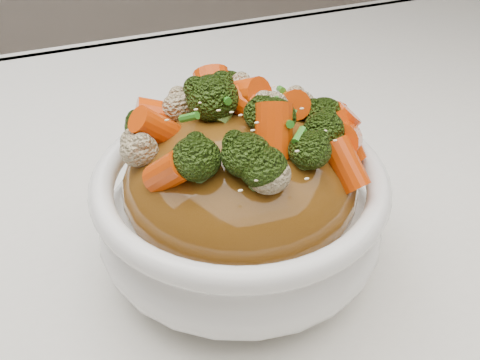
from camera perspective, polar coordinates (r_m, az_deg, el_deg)
name	(u,v)px	position (r m, az deg, el deg)	size (l,w,h in m)	color
tablecloth	(219,251)	(0.46, -2.18, -7.24)	(1.20, 0.80, 0.04)	white
bowl	(240,214)	(0.40, 0.00, -3.45)	(0.20, 0.20, 0.08)	white
sauce_base	(240,183)	(0.38, 0.00, -0.33)	(0.16, 0.16, 0.09)	brown
carrots	(240,109)	(0.35, 0.00, 7.20)	(0.16, 0.16, 0.05)	#DA4307
broccoli	(240,111)	(0.35, 0.00, 7.07)	(0.16, 0.16, 0.04)	black
cauliflower	(240,113)	(0.35, 0.00, 6.81)	(0.16, 0.16, 0.03)	#C9B689
scallions	(240,108)	(0.35, 0.00, 7.34)	(0.12, 0.12, 0.02)	#2B771B
sesame_seeds	(240,108)	(0.35, 0.00, 7.34)	(0.14, 0.14, 0.01)	beige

